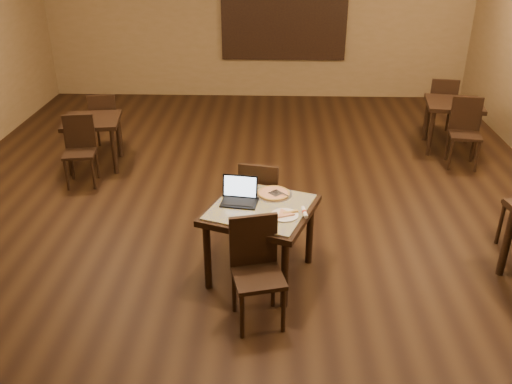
{
  "coord_description": "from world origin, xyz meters",
  "views": [
    {
      "loc": [
        0.34,
        -5.49,
        3.15
      ],
      "look_at": [
        0.18,
        -0.94,
        0.85
      ],
      "focal_mm": 38.0,
      "sensor_mm": 36.0,
      "label": 1
    }
  ],
  "objects_px": {
    "other_table_b_chair_far": "(105,119)",
    "chair_main_near": "(256,264)",
    "other_table_a_chair_far": "(441,104)",
    "pizza_pan": "(274,194)",
    "laptop": "(240,195)",
    "other_table_b_chair_near": "(80,146)",
    "tiled_table": "(261,216)",
    "other_table_a_chair_near": "(465,128)",
    "chair_main_far": "(260,197)",
    "other_table_b": "(92,127)",
    "other_table_a": "(453,110)"
  },
  "relations": [
    {
      "from": "pizza_pan",
      "to": "other_table_a_chair_near",
      "type": "bearing_deg",
      "value": 44.16
    },
    {
      "from": "tiled_table",
      "to": "other_table_b_chair_far",
      "type": "distance_m",
      "value": 3.91
    },
    {
      "from": "pizza_pan",
      "to": "other_table_a",
      "type": "xyz_separation_m",
      "value": [
        2.65,
        3.14,
        -0.16
      ]
    },
    {
      "from": "chair_main_far",
      "to": "laptop",
      "type": "height_order",
      "value": "laptop"
    },
    {
      "from": "chair_main_near",
      "to": "chair_main_far",
      "type": "height_order",
      "value": "chair_main_near"
    },
    {
      "from": "other_table_b",
      "to": "other_table_b_chair_far",
      "type": "height_order",
      "value": "other_table_b_chair_far"
    },
    {
      "from": "pizza_pan",
      "to": "chair_main_near",
      "type": "bearing_deg",
      "value": -99.33
    },
    {
      "from": "tiled_table",
      "to": "other_table_a_chair_far",
      "type": "distance_m",
      "value": 4.81
    },
    {
      "from": "chair_main_near",
      "to": "other_table_a_chair_near",
      "type": "bearing_deg",
      "value": 36.26
    },
    {
      "from": "chair_main_near",
      "to": "other_table_a_chair_near",
      "type": "distance_m",
      "value": 4.44
    },
    {
      "from": "laptop",
      "to": "other_table_a_chair_far",
      "type": "height_order",
      "value": "laptop"
    },
    {
      "from": "laptop",
      "to": "other_table_a",
      "type": "relative_size",
      "value": 0.41
    },
    {
      "from": "tiled_table",
      "to": "chair_main_near",
      "type": "relative_size",
      "value": 1.24
    },
    {
      "from": "other_table_a_chair_near",
      "to": "laptop",
      "type": "bearing_deg",
      "value": -129.02
    },
    {
      "from": "other_table_a_chair_far",
      "to": "other_table_b_chair_near",
      "type": "height_order",
      "value": "other_table_a_chair_far"
    },
    {
      "from": "tiled_table",
      "to": "other_table_a",
      "type": "xyz_separation_m",
      "value": [
        2.77,
        3.38,
        -0.05
      ]
    },
    {
      "from": "other_table_b_chair_far",
      "to": "other_table_a",
      "type": "bearing_deg",
      "value": 174.5
    },
    {
      "from": "laptop",
      "to": "other_table_a_chair_near",
      "type": "relative_size",
      "value": 0.38
    },
    {
      "from": "tiled_table",
      "to": "other_table_b_chair_far",
      "type": "xyz_separation_m",
      "value": [
        -2.38,
        3.09,
        -0.15
      ]
    },
    {
      "from": "laptop",
      "to": "other_table_b_chair_near",
      "type": "xyz_separation_m",
      "value": [
        -2.21,
        1.94,
        -0.31
      ]
    },
    {
      "from": "other_table_b_chair_near",
      "to": "chair_main_near",
      "type": "bearing_deg",
      "value": -56.79
    },
    {
      "from": "tiled_table",
      "to": "chair_main_near",
      "type": "xyz_separation_m",
      "value": [
        -0.02,
        -0.62,
        -0.12
      ]
    },
    {
      "from": "other_table_a_chair_far",
      "to": "other_table_b_chair_near",
      "type": "relative_size",
      "value": 1.06
    },
    {
      "from": "chair_main_near",
      "to": "other_table_a_chair_far",
      "type": "distance_m",
      "value": 5.34
    },
    {
      "from": "laptop",
      "to": "other_table_b",
      "type": "height_order",
      "value": "laptop"
    },
    {
      "from": "other_table_a_chair_near",
      "to": "other_table_b_chair_far",
      "type": "relative_size",
      "value": 1.06
    },
    {
      "from": "other_table_a",
      "to": "other_table_b",
      "type": "height_order",
      "value": "other_table_a"
    },
    {
      "from": "laptop",
      "to": "other_table_b_chair_far",
      "type": "bearing_deg",
      "value": 134.12
    },
    {
      "from": "other_table_a",
      "to": "other_table_a_chair_near",
      "type": "relative_size",
      "value": 0.94
    },
    {
      "from": "tiled_table",
      "to": "chair_main_far",
      "type": "height_order",
      "value": "chair_main_far"
    },
    {
      "from": "pizza_pan",
      "to": "other_table_a_chair_far",
      "type": "relative_size",
      "value": 0.38
    },
    {
      "from": "other_table_b_chair_far",
      "to": "chair_main_far",
      "type": "bearing_deg",
      "value": 125.02
    },
    {
      "from": "chair_main_far",
      "to": "other_table_b_chair_near",
      "type": "relative_size",
      "value": 1.05
    },
    {
      "from": "other_table_a_chair_far",
      "to": "other_table_b_chair_far",
      "type": "height_order",
      "value": "other_table_a_chair_far"
    },
    {
      "from": "tiled_table",
      "to": "pizza_pan",
      "type": "xyz_separation_m",
      "value": [
        0.12,
        0.24,
        0.11
      ]
    },
    {
      "from": "other_table_b",
      "to": "laptop",
      "type": "bearing_deg",
      "value": -56.98
    },
    {
      "from": "chair_main_far",
      "to": "other_table_b_chair_far",
      "type": "relative_size",
      "value": 1.05
    },
    {
      "from": "chair_main_near",
      "to": "tiled_table",
      "type": "bearing_deg",
      "value": 73.45
    },
    {
      "from": "other_table_a",
      "to": "laptop",
      "type": "bearing_deg",
      "value": -123.58
    },
    {
      "from": "chair_main_far",
      "to": "other_table_b",
      "type": "xyz_separation_m",
      "value": [
        -2.38,
        1.95,
        0.05
      ]
    },
    {
      "from": "pizza_pan",
      "to": "other_table_a_chair_far",
      "type": "bearing_deg",
      "value": 54.5
    },
    {
      "from": "pizza_pan",
      "to": "other_table_a_chair_far",
      "type": "height_order",
      "value": "other_table_a_chair_far"
    },
    {
      "from": "other_table_b_chair_near",
      "to": "other_table_b_chair_far",
      "type": "distance_m",
      "value": 1.05
    },
    {
      "from": "other_table_b_chair_far",
      "to": "chair_main_near",
      "type": "bearing_deg",
      "value": 113.78
    },
    {
      "from": "other_table_b_chair_near",
      "to": "pizza_pan",
      "type": "bearing_deg",
      "value": -44.16
    },
    {
      "from": "chair_main_near",
      "to": "other_table_a_chair_near",
      "type": "xyz_separation_m",
      "value": [
        2.8,
        3.44,
        -0.0
      ]
    },
    {
      "from": "other_table_b",
      "to": "tiled_table",
      "type": "bearing_deg",
      "value": -55.67
    },
    {
      "from": "other_table_a_chair_far",
      "to": "other_table_b_chair_near",
      "type": "xyz_separation_m",
      "value": [
        -5.16,
        -1.9,
        -0.03
      ]
    },
    {
      "from": "tiled_table",
      "to": "other_table_a_chair_far",
      "type": "bearing_deg",
      "value": 74.85
    },
    {
      "from": "chair_main_near",
      "to": "pizza_pan",
      "type": "bearing_deg",
      "value": 66.08
    }
  ]
}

